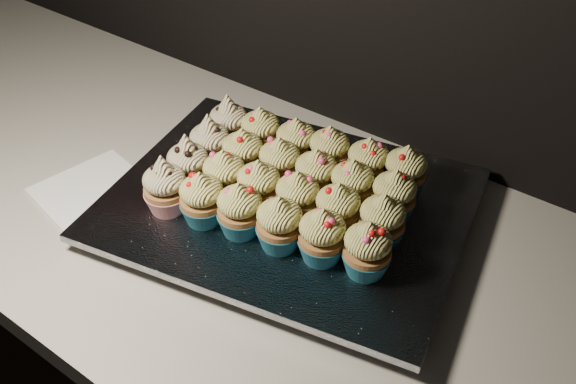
# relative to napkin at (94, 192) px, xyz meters

# --- Properties ---
(cabinet) EXTENTS (2.40, 0.60, 0.86)m
(cabinet) POSITION_rel_napkin_xyz_m (0.14, 0.09, -0.47)
(cabinet) COLOR black
(cabinet) RESTS_ON ground
(worktop) EXTENTS (2.44, 0.64, 0.04)m
(worktop) POSITION_rel_napkin_xyz_m (0.14, 0.09, -0.02)
(worktop) COLOR beige
(worktop) RESTS_ON cabinet
(napkin) EXTENTS (0.18, 0.18, 0.00)m
(napkin) POSITION_rel_napkin_xyz_m (0.00, 0.00, 0.00)
(napkin) COLOR white
(napkin) RESTS_ON worktop
(baking_tray) EXTENTS (0.53, 0.44, 0.02)m
(baking_tray) POSITION_rel_napkin_xyz_m (0.28, 0.13, 0.01)
(baking_tray) COLOR black
(baking_tray) RESTS_ON worktop
(foil_lining) EXTENTS (0.57, 0.48, 0.01)m
(foil_lining) POSITION_rel_napkin_xyz_m (0.28, 0.13, 0.03)
(foil_lining) COLOR silver
(foil_lining) RESTS_ON baking_tray
(cupcake_0) EXTENTS (0.06, 0.06, 0.10)m
(cupcake_0) POSITION_rel_napkin_xyz_m (0.15, 0.02, 0.07)
(cupcake_0) COLOR #B21820
(cupcake_0) RESTS_ON foil_lining
(cupcake_1) EXTENTS (0.06, 0.06, 0.08)m
(cupcake_1) POSITION_rel_napkin_xyz_m (0.21, 0.03, 0.07)
(cupcake_1) COLOR #1A637D
(cupcake_1) RESTS_ON foil_lining
(cupcake_2) EXTENTS (0.06, 0.06, 0.08)m
(cupcake_2) POSITION_rel_napkin_xyz_m (0.26, 0.04, 0.07)
(cupcake_2) COLOR #1A637D
(cupcake_2) RESTS_ON foil_lining
(cupcake_3) EXTENTS (0.06, 0.06, 0.08)m
(cupcake_3) POSITION_rel_napkin_xyz_m (0.32, 0.05, 0.07)
(cupcake_3) COLOR #1A637D
(cupcake_3) RESTS_ON foil_lining
(cupcake_4) EXTENTS (0.06, 0.06, 0.08)m
(cupcake_4) POSITION_rel_napkin_xyz_m (0.38, 0.06, 0.07)
(cupcake_4) COLOR #1A637D
(cupcake_4) RESTS_ON foil_lining
(cupcake_5) EXTENTS (0.06, 0.06, 0.08)m
(cupcake_5) POSITION_rel_napkin_xyz_m (0.44, 0.08, 0.07)
(cupcake_5) COLOR #1A637D
(cupcake_5) RESTS_ON foil_lining
(cupcake_6) EXTENTS (0.06, 0.06, 0.10)m
(cupcake_6) POSITION_rel_napkin_xyz_m (0.14, 0.07, 0.07)
(cupcake_6) COLOR #B21820
(cupcake_6) RESTS_ON foil_lining
(cupcake_7) EXTENTS (0.06, 0.06, 0.08)m
(cupcake_7) POSITION_rel_napkin_xyz_m (0.20, 0.08, 0.07)
(cupcake_7) COLOR #1A637D
(cupcake_7) RESTS_ON foil_lining
(cupcake_8) EXTENTS (0.06, 0.06, 0.08)m
(cupcake_8) POSITION_rel_napkin_xyz_m (0.25, 0.09, 0.07)
(cupcake_8) COLOR #1A637D
(cupcake_8) RESTS_ON foil_lining
(cupcake_9) EXTENTS (0.06, 0.06, 0.08)m
(cupcake_9) POSITION_rel_napkin_xyz_m (0.31, 0.11, 0.07)
(cupcake_9) COLOR #1A637D
(cupcake_9) RESTS_ON foil_lining
(cupcake_10) EXTENTS (0.06, 0.06, 0.08)m
(cupcake_10) POSITION_rel_napkin_xyz_m (0.37, 0.12, 0.07)
(cupcake_10) COLOR #1A637D
(cupcake_10) RESTS_ON foil_lining
(cupcake_11) EXTENTS (0.06, 0.06, 0.08)m
(cupcake_11) POSITION_rel_napkin_xyz_m (0.43, 0.13, 0.07)
(cupcake_11) COLOR #1A637D
(cupcake_11) RESTS_ON foil_lining
(cupcake_12) EXTENTS (0.06, 0.06, 0.10)m
(cupcake_12) POSITION_rel_napkin_xyz_m (0.13, 0.13, 0.07)
(cupcake_12) COLOR #B21820
(cupcake_12) RESTS_ON foil_lining
(cupcake_13) EXTENTS (0.06, 0.06, 0.08)m
(cupcake_13) POSITION_rel_napkin_xyz_m (0.19, 0.14, 0.07)
(cupcake_13) COLOR #1A637D
(cupcake_13) RESTS_ON foil_lining
(cupcake_14) EXTENTS (0.06, 0.06, 0.08)m
(cupcake_14) POSITION_rel_napkin_xyz_m (0.24, 0.15, 0.07)
(cupcake_14) COLOR #1A637D
(cupcake_14) RESTS_ON foil_lining
(cupcake_15) EXTENTS (0.06, 0.06, 0.08)m
(cupcake_15) POSITION_rel_napkin_xyz_m (0.30, 0.16, 0.07)
(cupcake_15) COLOR #1A637D
(cupcake_15) RESTS_ON foil_lining
(cupcake_16) EXTENTS (0.06, 0.06, 0.08)m
(cupcake_16) POSITION_rel_napkin_xyz_m (0.36, 0.17, 0.07)
(cupcake_16) COLOR #1A637D
(cupcake_16) RESTS_ON foil_lining
(cupcake_17) EXTENTS (0.06, 0.06, 0.08)m
(cupcake_17) POSITION_rel_napkin_xyz_m (0.41, 0.19, 0.07)
(cupcake_17) COLOR #1A637D
(cupcake_17) RESTS_ON foil_lining
(cupcake_18) EXTENTS (0.06, 0.06, 0.10)m
(cupcake_18) POSITION_rel_napkin_xyz_m (0.12, 0.19, 0.07)
(cupcake_18) COLOR #B21820
(cupcake_18) RESTS_ON foil_lining
(cupcake_19) EXTENTS (0.06, 0.06, 0.08)m
(cupcake_19) POSITION_rel_napkin_xyz_m (0.17, 0.20, 0.07)
(cupcake_19) COLOR #1A637D
(cupcake_19) RESTS_ON foil_lining
(cupcake_20) EXTENTS (0.06, 0.06, 0.08)m
(cupcake_20) POSITION_rel_napkin_xyz_m (0.23, 0.21, 0.07)
(cupcake_20) COLOR #1A637D
(cupcake_20) RESTS_ON foil_lining
(cupcake_21) EXTENTS (0.06, 0.06, 0.08)m
(cupcake_21) POSITION_rel_napkin_xyz_m (0.29, 0.22, 0.07)
(cupcake_21) COLOR #1A637D
(cupcake_21) RESTS_ON foil_lining
(cupcake_22) EXTENTS (0.06, 0.06, 0.08)m
(cupcake_22) POSITION_rel_napkin_xyz_m (0.35, 0.23, 0.07)
(cupcake_22) COLOR #1A637D
(cupcake_22) RESTS_ON foil_lining
(cupcake_23) EXTENTS (0.06, 0.06, 0.08)m
(cupcake_23) POSITION_rel_napkin_xyz_m (0.40, 0.24, 0.07)
(cupcake_23) COLOR #1A637D
(cupcake_23) RESTS_ON foil_lining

